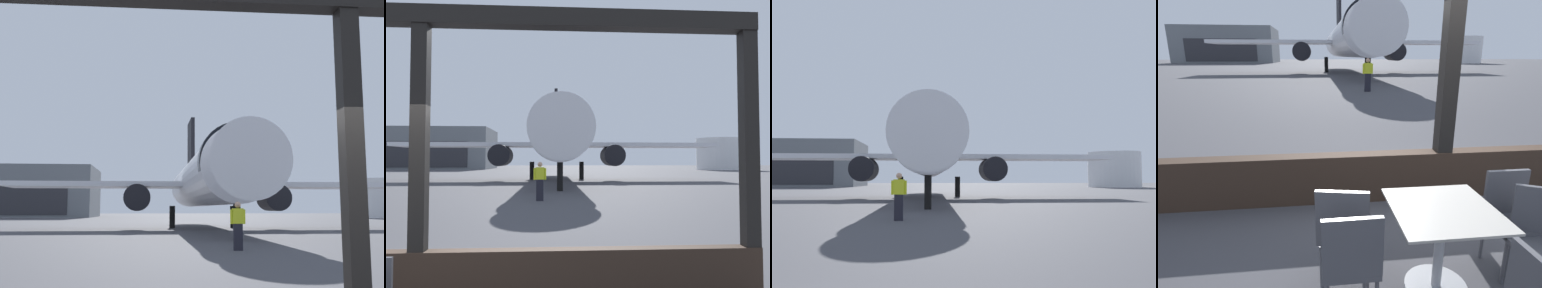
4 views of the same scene
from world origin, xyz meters
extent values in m
plane|color=#424247|center=(0.00, 40.00, 0.00)|extent=(220.00, 220.00, 0.00)
cube|color=black|center=(0.00, 0.00, 3.67)|extent=(8.93, 0.24, 0.24)
cube|color=black|center=(0.00, 0.00, 1.78)|extent=(0.20, 0.20, 3.55)
cylinder|color=silver|center=(2.18, 31.12, 3.57)|extent=(3.74, 27.68, 3.74)
cone|color=silver|center=(2.18, 15.99, 3.57)|extent=(3.55, 2.60, 3.55)
cylinder|color=black|center=(2.18, 17.89, 3.72)|extent=(3.81, 0.90, 3.81)
cube|color=silver|center=(-5.68, 31.86, 3.27)|extent=(13.85, 4.20, 0.36)
cube|color=silver|center=(10.04, 31.86, 3.27)|extent=(13.85, 4.20, 0.36)
cylinder|color=black|center=(-2.89, 30.46, 2.27)|extent=(1.90, 3.20, 1.90)
cylinder|color=black|center=(7.25, 30.46, 2.27)|extent=(1.90, 3.20, 1.90)
cube|color=black|center=(2.18, 43.46, 7.84)|extent=(0.36, 4.40, 5.20)
cylinder|color=black|center=(2.18, 18.19, 0.85)|extent=(0.36, 0.36, 1.71)
cylinder|color=black|center=(-0.22, 32.86, 0.85)|extent=(0.44, 0.44, 1.71)
cylinder|color=black|center=(4.58, 32.86, 0.85)|extent=(0.44, 0.44, 1.71)
cube|color=black|center=(1.16, 12.52, 0.47)|extent=(0.32, 0.20, 0.95)
cube|color=yellow|center=(1.16, 12.52, 1.23)|extent=(0.40, 0.22, 0.55)
sphere|color=tan|center=(1.16, 12.52, 1.63)|extent=(0.22, 0.22, 0.22)
cylinder|color=yellow|center=(1.40, 12.55, 1.20)|extent=(0.09, 0.09, 0.52)
cylinder|color=yellow|center=(0.92, 12.49, 1.20)|extent=(0.09, 0.09, 0.52)
cube|color=slate|center=(-23.99, 84.85, 4.46)|extent=(24.23, 17.53, 8.92)
cube|color=#2D2D33|center=(-23.99, 76.03, 3.12)|extent=(16.96, 0.10, 5.35)
cylinder|color=white|center=(35.53, 71.49, 3.17)|extent=(9.29, 9.29, 6.34)
camera|label=1|loc=(-2.04, -4.62, 1.48)|focal=44.48mm
camera|label=2|loc=(1.70, -5.14, 1.79)|focal=36.62mm
camera|label=3|loc=(2.33, -3.19, 1.52)|focal=39.65mm
camera|label=4|loc=(-1.68, -3.69, 1.88)|focal=28.11mm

